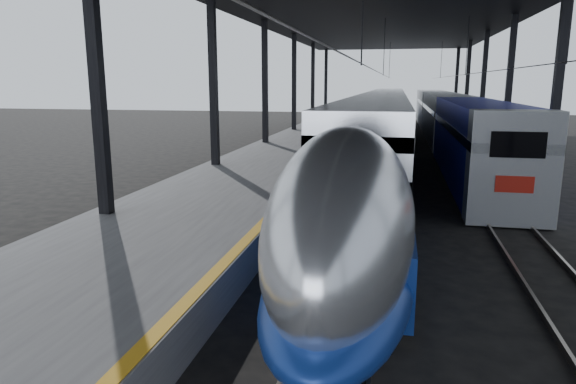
# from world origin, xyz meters

# --- Properties ---
(ground) EXTENTS (160.00, 160.00, 0.00)m
(ground) POSITION_xyz_m (0.00, 0.00, 0.00)
(ground) COLOR black
(ground) RESTS_ON ground
(platform) EXTENTS (6.00, 80.00, 1.00)m
(platform) POSITION_xyz_m (-3.50, 20.00, 0.50)
(platform) COLOR #4C4C4F
(platform) RESTS_ON ground
(yellow_strip) EXTENTS (0.30, 80.00, 0.01)m
(yellow_strip) POSITION_xyz_m (-0.70, 20.00, 1.00)
(yellow_strip) COLOR orange
(yellow_strip) RESTS_ON platform
(rails) EXTENTS (6.52, 80.00, 0.16)m
(rails) POSITION_xyz_m (4.50, 20.00, 0.08)
(rails) COLOR slate
(rails) RESTS_ON ground
(canopy) EXTENTS (18.00, 75.00, 9.47)m
(canopy) POSITION_xyz_m (1.90, 20.00, 9.12)
(canopy) COLOR black
(canopy) RESTS_ON ground
(tgv_train) EXTENTS (2.99, 65.20, 4.29)m
(tgv_train) POSITION_xyz_m (2.00, 28.67, 2.00)
(tgv_train) COLOR silver
(tgv_train) RESTS_ON ground
(second_train) EXTENTS (2.97, 56.05, 4.08)m
(second_train) POSITION_xyz_m (7.00, 36.57, 2.07)
(second_train) COLOR navy
(second_train) RESTS_ON ground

